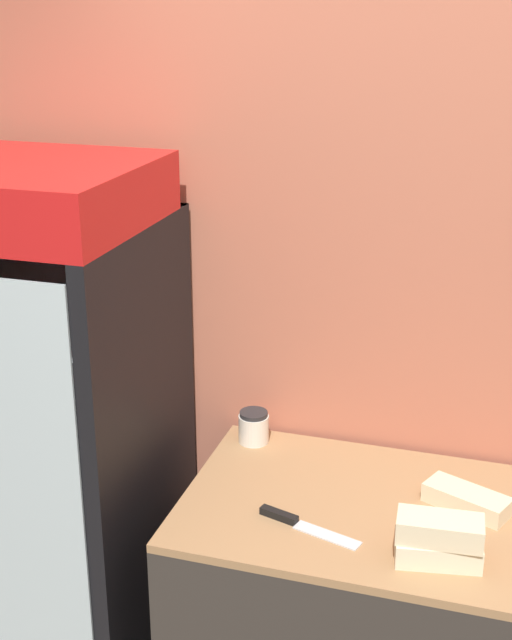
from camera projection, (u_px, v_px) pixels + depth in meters
wall_back at (493, 328)px, 2.71m from camera, size 5.20×0.10×2.70m
beverage_cooler at (52, 420)px, 2.86m from camera, size 0.73×0.72×1.87m
sandwich_stack_bottom at (438, 551)px, 2.31m from camera, size 0.23×0.14×0.07m
sandwich_stack_middle at (440, 529)px, 2.28m from camera, size 0.23×0.12×0.07m
sandwich_flat_right at (467, 500)px, 2.54m from camera, size 0.26×0.19×0.06m
chefs_knife at (295, 522)px, 2.47m from camera, size 0.31×0.12×0.02m
condiment_jar at (254, 427)px, 2.91m from camera, size 0.10×0.10×0.11m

